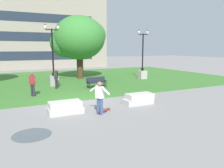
# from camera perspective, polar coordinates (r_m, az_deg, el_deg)

# --- Properties ---
(ground_plane) EXTENTS (140.00, 140.00, 0.00)m
(ground_plane) POSITION_cam_1_polar(r_m,az_deg,el_deg) (14.29, -9.15, -4.46)
(ground_plane) COLOR gray
(grass_lawn) EXTENTS (40.00, 20.00, 0.02)m
(grass_lawn) POSITION_cam_1_polar(r_m,az_deg,el_deg) (23.87, -16.21, 0.83)
(grass_lawn) COLOR #3D752D
(grass_lawn) RESTS_ON ground
(concrete_block_center) EXTENTS (1.80, 0.90, 0.64)m
(concrete_block_center) POSITION_cam_1_polar(r_m,az_deg,el_deg) (11.72, -12.11, -6.06)
(concrete_block_center) COLOR #BCB7B2
(concrete_block_center) RESTS_ON ground
(concrete_block_left) EXTENTS (1.85, 0.90, 0.64)m
(concrete_block_left) POSITION_cam_1_polar(r_m,az_deg,el_deg) (13.48, 6.98, -3.90)
(concrete_block_left) COLOR #BCB7B2
(concrete_block_left) RESTS_ON ground
(person_skateboarder) EXTENTS (0.63, 1.37, 1.71)m
(person_skateboarder) POSITION_cam_1_polar(r_m,az_deg,el_deg) (11.13, -3.22, -3.14)
(person_skateboarder) COLOR #384C7A
(person_skateboarder) RESTS_ON ground
(skateboard) EXTENTS (0.98, 0.68, 0.14)m
(skateboard) POSITION_cam_1_polar(r_m,az_deg,el_deg) (11.69, -2.17, -7.01)
(skateboard) COLOR maroon
(skateboard) RESTS_ON ground
(puddle) EXTENTS (1.52, 1.52, 0.01)m
(puddle) POSITION_cam_1_polar(r_m,az_deg,el_deg) (9.36, -20.18, -12.35)
(puddle) COLOR #47515B
(puddle) RESTS_ON ground
(park_bench_near_right) EXTENTS (1.84, 0.70, 0.90)m
(park_bench_near_right) POSITION_cam_1_polar(r_m,az_deg,el_deg) (18.89, -4.10, 0.65)
(park_bench_near_right) COLOR #1E232D
(park_bench_near_right) RESTS_ON grass_lawn
(lamp_post_right) EXTENTS (1.32, 0.80, 5.46)m
(lamp_post_right) POSITION_cam_1_polar(r_m,az_deg,el_deg) (20.41, -15.01, 2.63)
(lamp_post_right) COLOR gray
(lamp_post_right) RESTS_ON grass_lawn
(lamp_post_center) EXTENTS (1.32, 0.80, 5.35)m
(lamp_post_center) POSITION_cam_1_polar(r_m,az_deg,el_deg) (24.56, 7.94, 3.89)
(lamp_post_center) COLOR #ADA89E
(lamp_post_center) RESTS_ON grass_lawn
(tree_far_right) EXTENTS (5.92, 5.64, 6.89)m
(tree_far_right) POSITION_cam_1_polar(r_m,az_deg,el_deg) (24.76, -8.71, 11.67)
(tree_far_right) COLOR #42301E
(tree_far_right) RESTS_ON grass_lawn
(person_bystander_near_lawn) EXTENTS (0.46, 0.57, 1.71)m
(person_bystander_near_lawn) POSITION_cam_1_polar(r_m,az_deg,el_deg) (18.81, -14.41, 1.71)
(person_bystander_near_lawn) COLOR #28282D
(person_bystander_near_lawn) RESTS_ON grass_lawn
(person_bystander_far_lawn) EXTENTS (0.51, 0.54, 1.71)m
(person_bystander_far_lawn) POSITION_cam_1_polar(r_m,az_deg,el_deg) (16.28, -20.10, 0.30)
(person_bystander_far_lawn) COLOR #28282D
(person_bystander_far_lawn) RESTS_ON grass_lawn
(building_facade_distant) EXTENTS (23.80, 1.03, 12.56)m
(building_facade_distant) POSITION_cam_1_polar(r_m,az_deg,el_deg) (38.27, -18.59, 13.16)
(building_facade_distant) COLOR gray
(building_facade_distant) RESTS_ON ground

